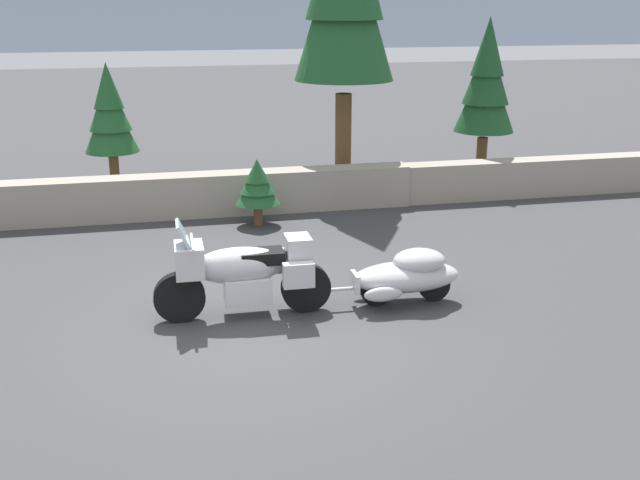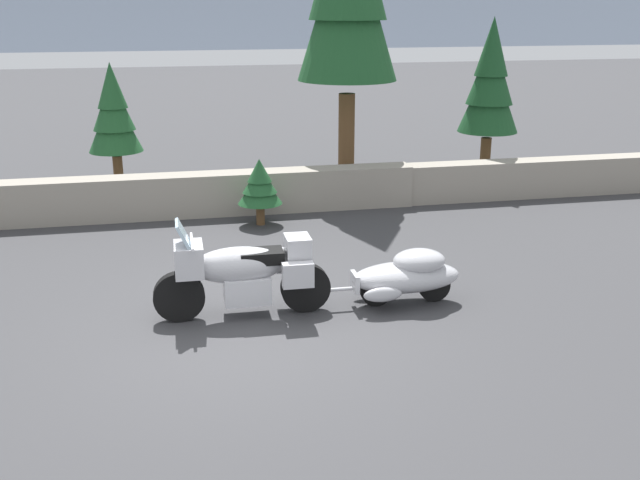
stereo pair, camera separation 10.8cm
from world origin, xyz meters
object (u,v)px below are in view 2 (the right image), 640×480
(touring_motorcycle, at_px, (242,271))
(pine_tree_far_right, at_px, (490,81))
(pine_tree_secondary, at_px, (113,112))
(car_shaped_trailer, at_px, (407,275))

(touring_motorcycle, relative_size, pine_tree_far_right, 0.63)
(touring_motorcycle, height_order, pine_tree_far_right, pine_tree_far_right)
(pine_tree_secondary, distance_m, pine_tree_far_right, 8.07)
(touring_motorcycle, relative_size, car_shaped_trailer, 1.05)
(touring_motorcycle, height_order, car_shaped_trailer, touring_motorcycle)
(touring_motorcycle, distance_m, pine_tree_secondary, 7.48)
(pine_tree_far_right, bearing_deg, touring_motorcycle, -134.31)
(car_shaped_trailer, height_order, pine_tree_far_right, pine_tree_far_right)
(pine_tree_far_right, bearing_deg, pine_tree_secondary, 173.67)
(touring_motorcycle, xyz_separation_m, car_shaped_trailer, (2.23, -0.03, -0.21))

